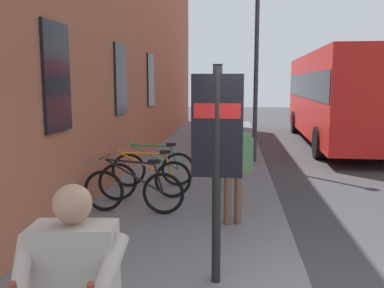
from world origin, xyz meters
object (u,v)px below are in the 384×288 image
(pedestrian_by_facade, at_px, (233,160))
(bicycle_beside_lamp, at_px, (134,190))
(bicycle_end_of_row, at_px, (146,179))
(pedestrian_near_bus, at_px, (223,142))
(bicycle_nearest_sign, at_px, (154,168))
(city_bus, at_px, (338,93))
(street_lamp, at_px, (256,54))
(transit_info_sign, at_px, (217,140))

(pedestrian_by_facade, bearing_deg, bicycle_beside_lamp, 76.33)
(bicycle_end_of_row, xyz_separation_m, pedestrian_by_facade, (-1.27, -1.65, 0.63))
(bicycle_end_of_row, relative_size, pedestrian_near_bus, 1.13)
(pedestrian_by_facade, bearing_deg, bicycle_end_of_row, 52.41)
(bicycle_nearest_sign, bearing_deg, city_bus, -35.84)
(bicycle_beside_lamp, bearing_deg, pedestrian_by_facade, -103.67)
(bicycle_nearest_sign, height_order, street_lamp, street_lamp)
(bicycle_end_of_row, distance_m, pedestrian_near_bus, 2.04)
(bicycle_nearest_sign, distance_m, transit_info_sign, 4.68)
(bicycle_beside_lamp, height_order, city_bus, city_bus)
(transit_info_sign, bearing_deg, bicycle_end_of_row, 24.39)
(bicycle_end_of_row, relative_size, pedestrian_by_facade, 1.02)
(bicycle_beside_lamp, bearing_deg, street_lamp, -24.45)
(bicycle_nearest_sign, xyz_separation_m, pedestrian_by_facade, (-2.28, -1.69, 0.63))
(bicycle_end_of_row, xyz_separation_m, bicycle_nearest_sign, (1.01, 0.05, 0.00))
(bicycle_nearest_sign, bearing_deg, pedestrian_by_facade, -143.41)
(street_lamp, bearing_deg, transit_info_sign, 174.16)
(bicycle_beside_lamp, distance_m, street_lamp, 6.04)
(bicycle_nearest_sign, bearing_deg, bicycle_beside_lamp, -179.77)
(bicycle_beside_lamp, height_order, bicycle_nearest_sign, same)
(bicycle_beside_lamp, bearing_deg, bicycle_nearest_sign, 0.23)
(bicycle_beside_lamp, xyz_separation_m, street_lamp, (4.97, -2.26, 2.58))
(bicycle_end_of_row, distance_m, pedestrian_by_facade, 2.17)
(city_bus, relative_size, pedestrian_by_facade, 6.30)
(pedestrian_by_facade, xyz_separation_m, street_lamp, (5.38, -0.58, 1.95))
(city_bus, height_order, street_lamp, street_lamp)
(city_bus, bearing_deg, bicycle_end_of_row, 147.65)
(city_bus, height_order, pedestrian_near_bus, city_bus)
(bicycle_nearest_sign, height_order, pedestrian_near_bus, pedestrian_near_bus)
(transit_info_sign, bearing_deg, bicycle_beside_lamp, 32.30)
(bicycle_nearest_sign, xyz_separation_m, street_lamp, (3.10, -2.27, 2.58))
(transit_info_sign, relative_size, pedestrian_by_facade, 1.43)
(bicycle_nearest_sign, bearing_deg, pedestrian_near_bus, -76.85)
(bicycle_nearest_sign, distance_m, pedestrian_near_bus, 1.60)
(bicycle_end_of_row, bearing_deg, city_bus, -32.35)
(bicycle_end_of_row, distance_m, street_lamp, 5.34)
(pedestrian_near_bus, distance_m, pedestrian_by_facade, 2.63)
(pedestrian_near_bus, bearing_deg, bicycle_beside_lamp, 146.54)
(bicycle_beside_lamp, relative_size, bicycle_end_of_row, 1.03)
(bicycle_beside_lamp, relative_size, street_lamp, 0.35)
(pedestrian_by_facade, bearing_deg, transit_info_sign, 174.96)
(bicycle_end_of_row, relative_size, city_bus, 0.16)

